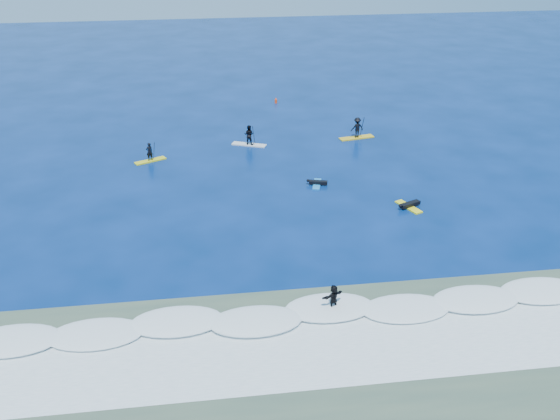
{
  "coord_description": "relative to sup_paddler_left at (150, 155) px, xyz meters",
  "views": [
    {
      "loc": [
        -5.23,
        -36.25,
        19.68
      ],
      "look_at": [
        -0.16,
        1.21,
        0.6
      ],
      "focal_mm": 40.0,
      "sensor_mm": 36.0,
      "label": 1
    }
  ],
  "objects": [
    {
      "name": "sup_paddler_center",
      "position": [
        8.46,
        2.62,
        0.22
      ],
      "size": [
        3.1,
        1.87,
        2.14
      ],
      "rotation": [
        0.0,
        0.0,
        -0.39
      ],
      "color": "silver",
      "rests_on": "ground"
    },
    {
      "name": "whitewater",
      "position": [
        9.47,
        -25.74,
        -0.58
      ],
      "size": [
        34.0,
        5.0,
        0.02
      ],
      "primitive_type": "cube",
      "color": "silver",
      "rests_on": "ground"
    },
    {
      "name": "wave_surfer",
      "position": [
        10.64,
        -22.59,
        0.27
      ],
      "size": [
        2.12,
        1.4,
        1.5
      ],
      "rotation": [
        0.0,
        0.0,
        0.44
      ],
      "color": "silver",
      "rests_on": "breaking_wave"
    },
    {
      "name": "sup_paddler_left",
      "position": [
        0.0,
        0.0,
        0.0
      ],
      "size": [
        2.66,
        1.75,
        1.85
      ],
      "rotation": [
        0.0,
        0.0,
        0.46
      ],
      "color": "yellow",
      "rests_on": "ground"
    },
    {
      "name": "ground",
      "position": [
        9.47,
        -12.74,
        -0.58
      ],
      "size": [
        160.0,
        160.0,
        0.0
      ],
      "primitive_type": "plane",
      "color": "#041D4B",
      "rests_on": "ground"
    },
    {
      "name": "sup_paddler_right",
      "position": [
        18.31,
        3.1,
        0.3
      ],
      "size": [
        3.3,
        1.4,
        2.25
      ],
      "rotation": [
        0.0,
        0.0,
        0.19
      ],
      "color": "gold",
      "rests_on": "ground"
    },
    {
      "name": "breaking_wave",
      "position": [
        9.47,
        -22.74,
        -0.58
      ],
      "size": [
        40.0,
        6.0,
        0.3
      ],
      "primitive_type": "cube",
      "color": "white",
      "rests_on": "ground"
    },
    {
      "name": "prone_paddler_far",
      "position": [
        12.84,
        -6.5,
        -0.43
      ],
      "size": [
        1.59,
        2.08,
        0.42
      ],
      "rotation": [
        0.0,
        0.0,
        1.3
      ],
      "color": "#1B7DCD",
      "rests_on": "ground"
    },
    {
      "name": "marker_buoy",
      "position": [
        12.41,
        14.67,
        -0.3
      ],
      "size": [
        0.27,
        0.27,
        0.65
      ],
      "rotation": [
        0.0,
        0.0,
        -0.13
      ],
      "color": "#F43E15",
      "rests_on": "ground"
    },
    {
      "name": "shallow_water",
      "position": [
        9.47,
        -26.74,
        -0.57
      ],
      "size": [
        90.0,
        13.0,
        0.01
      ],
      "primitive_type": "cube",
      "color": "#3A4F41",
      "rests_on": "ground"
    },
    {
      "name": "prone_paddler_near",
      "position": [
        18.54,
        -11.18,
        -0.41
      ],
      "size": [
        1.77,
        2.36,
        0.48
      ],
      "rotation": [
        0.0,
        0.0,
        1.98
      ],
      "color": "yellow",
      "rests_on": "ground"
    }
  ]
}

